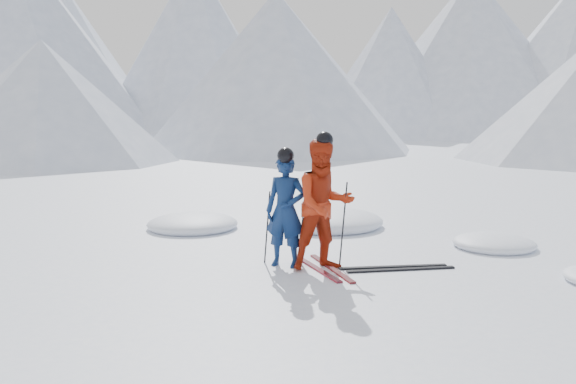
{
  "coord_description": "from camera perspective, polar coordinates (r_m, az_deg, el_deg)",
  "views": [
    {
      "loc": [
        -1.62,
        -9.27,
        2.45
      ],
      "look_at": [
        -2.09,
        0.5,
        1.1
      ],
      "focal_mm": 38.0,
      "sensor_mm": 36.0,
      "label": 1
    }
  ],
  "objects": [
    {
      "name": "pole_blue_left",
      "position": [
        9.64,
        -1.96,
        -3.32
      ],
      "size": [
        0.12,
        0.08,
        1.16
      ],
      "primitive_type": "cylinder",
      "rotation": [
        0.05,
        0.08,
        0.0
      ],
      "color": "black",
      "rests_on": "ground"
    },
    {
      "name": "skier_red",
      "position": [
        9.23,
        3.39,
        -1.21
      ],
      "size": [
        1.18,
        1.06,
        2.0
      ],
      "primitive_type": "imported",
      "rotation": [
        0.0,
        0.0,
        0.38
      ],
      "color": "#AC270D",
      "rests_on": "ground"
    },
    {
      "name": "ski_worn_left",
      "position": [
        9.44,
        2.61,
        -7.1
      ],
      "size": [
        0.77,
        1.59,
        0.03
      ],
      "primitive_type": "cube",
      "rotation": [
        0.0,
        0.0,
        0.42
      ],
      "color": "black",
      "rests_on": "ground"
    },
    {
      "name": "pole_red_left",
      "position": [
        9.54,
        1.56,
        -2.93
      ],
      "size": [
        0.13,
        0.1,
        1.33
      ],
      "primitive_type": "cylinder",
      "rotation": [
        0.06,
        0.08,
        0.0
      ],
      "color": "black",
      "rests_on": "ground"
    },
    {
      "name": "ski_loose_b",
      "position": [
        9.49,
        10.52,
        -7.14
      ],
      "size": [
        1.68,
        0.45,
        0.03
      ],
      "primitive_type": "cube",
      "rotation": [
        0.0,
        0.0,
        1.78
      ],
      "color": "black",
      "rests_on": "ground"
    },
    {
      "name": "snow_lumps",
      "position": [
        12.1,
        3.71,
        -3.84
      ],
      "size": [
        8.29,
        5.74,
        0.49
      ],
      "color": "white",
      "rests_on": "ground"
    },
    {
      "name": "ski_loose_a",
      "position": [
        9.62,
        9.81,
        -6.92
      ],
      "size": [
        1.69,
        0.39,
        0.03
      ],
      "primitive_type": "cube",
      "rotation": [
        0.0,
        0.0,
        1.75
      ],
      "color": "black",
      "rests_on": "ground"
    },
    {
      "name": "ground",
      "position": [
        9.73,
        12.37,
        -6.92
      ],
      "size": [
        160.0,
        160.0,
        0.0
      ],
      "primitive_type": "plane",
      "color": "white",
      "rests_on": "ground"
    },
    {
      "name": "pole_blue_right",
      "position": [
        9.71,
        1.33,
        -3.23
      ],
      "size": [
        0.12,
        0.07,
        1.16
      ],
      "primitive_type": "cylinder",
      "rotation": [
        -0.04,
        0.08,
        0.0
      ],
      "color": "black",
      "rests_on": "ground"
    },
    {
      "name": "skier_blue",
      "position": [
        9.42,
        -0.22,
        -1.77
      ],
      "size": [
        0.73,
        0.58,
        1.75
      ],
      "primitive_type": "imported",
      "rotation": [
        0.0,
        0.0,
        -0.29
      ],
      "color": "#0D224E",
      "rests_on": "ground"
    },
    {
      "name": "pole_red_right",
      "position": [
        9.45,
        5.19,
        -3.06
      ],
      "size": [
        0.13,
        0.09,
        1.33
      ],
      "primitive_type": "cylinder",
      "rotation": [
        -0.05,
        0.08,
        0.0
      ],
      "color": "black",
      "rests_on": "ground"
    },
    {
      "name": "mountain_range",
      "position": [
        45.38,
        12.37,
        13.08
      ],
      "size": [
        106.15,
        62.94,
        15.53
      ],
      "color": "#B2BCD1",
      "rests_on": "ground"
    },
    {
      "name": "ski_worn_right",
      "position": [
        9.44,
        4.08,
        -7.11
      ],
      "size": [
        0.66,
        1.63,
        0.03
      ],
      "primitive_type": "cube",
      "rotation": [
        0.0,
        0.0,
        0.35
      ],
      "color": "black",
      "rests_on": "ground"
    }
  ]
}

